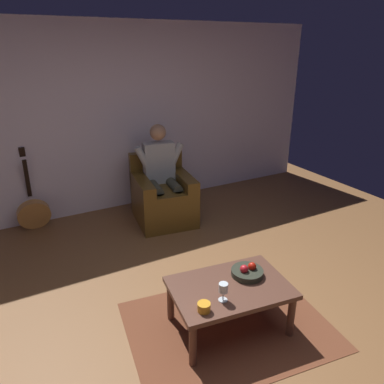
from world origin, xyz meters
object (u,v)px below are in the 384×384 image
at_px(wine_glass_near, 223,289).
at_px(fruit_bowl, 247,272).
at_px(person_seated, 161,171).
at_px(guitar, 34,212).
at_px(armchair, 163,197).
at_px(candle_jar, 204,307).
at_px(coffee_table, 230,292).

xyz_separation_m(wine_glass_near, fruit_bowl, (-0.36, -0.18, -0.07)).
relative_size(person_seated, fruit_bowl, 4.74).
bearing_deg(fruit_bowl, guitar, -61.70).
bearing_deg(wine_glass_near, armchair, -102.84).
bearing_deg(candle_jar, armchair, -107.01).
height_order(armchair, person_seated, person_seated).
height_order(person_seated, coffee_table, person_seated).
relative_size(armchair, person_seated, 0.72).
distance_m(fruit_bowl, candle_jar, 0.58).
bearing_deg(coffee_table, person_seated, -99.69).
bearing_deg(fruit_bowl, armchair, -94.30).
xyz_separation_m(person_seated, coffee_table, (0.37, 2.14, -0.33)).
xyz_separation_m(guitar, fruit_bowl, (-1.40, 2.60, 0.21)).
xyz_separation_m(armchair, fruit_bowl, (0.15, 2.06, 0.12)).
relative_size(guitar, candle_jar, 10.70).
xyz_separation_m(armchair, person_seated, (-0.00, -0.03, 0.36)).
bearing_deg(wine_glass_near, coffee_table, -140.42).
distance_m(armchair, fruit_bowl, 2.07).
relative_size(person_seated, coffee_table, 1.25).
bearing_deg(coffee_table, candle_jar, 25.02).
bearing_deg(guitar, candle_jar, 107.02).
bearing_deg(armchair, coffee_table, 88.41).
xyz_separation_m(wine_glass_near, candle_jar, (0.18, 0.03, -0.07)).
xyz_separation_m(person_seated, fruit_bowl, (0.16, 2.09, -0.24)).
distance_m(armchair, wine_glass_near, 2.30).
relative_size(person_seated, guitar, 1.22).
distance_m(armchair, guitar, 1.65).
xyz_separation_m(guitar, candle_jar, (-0.86, 2.81, 0.21)).
distance_m(person_seated, guitar, 1.70).
height_order(person_seated, wine_glass_near, person_seated).
distance_m(coffee_table, candle_jar, 0.38).
bearing_deg(guitar, person_seated, 161.89).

